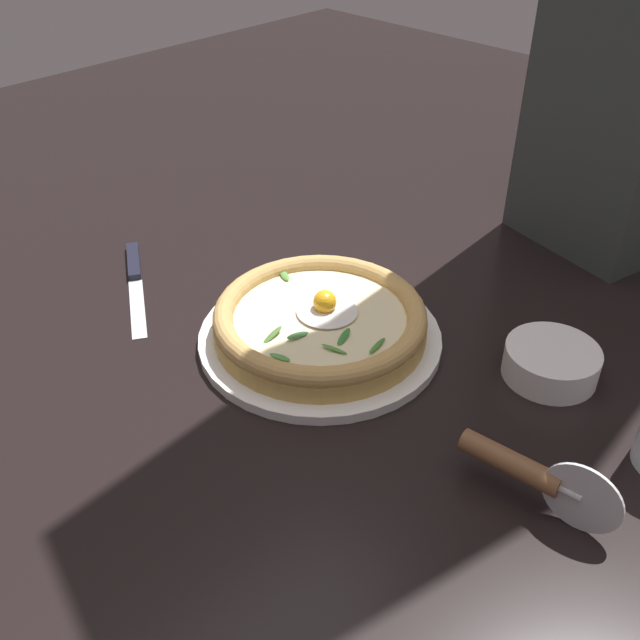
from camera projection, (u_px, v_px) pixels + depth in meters
name	position (u px, v px, depth m)	size (l,w,h in m)	color
ground_plane	(352.00, 357.00, 0.88)	(2.40, 2.40, 0.03)	black
pizza_plate	(320.00, 338.00, 0.87)	(0.29, 0.29, 0.01)	white
pizza	(320.00, 320.00, 0.86)	(0.25, 0.25, 0.05)	tan
side_bowl	(551.00, 362.00, 0.82)	(0.11, 0.11, 0.04)	white
pizza_cutter	(529.00, 472.00, 0.66)	(0.15, 0.03, 0.07)	silver
table_knife	(135.00, 274.00, 0.99)	(0.20, 0.13, 0.01)	silver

